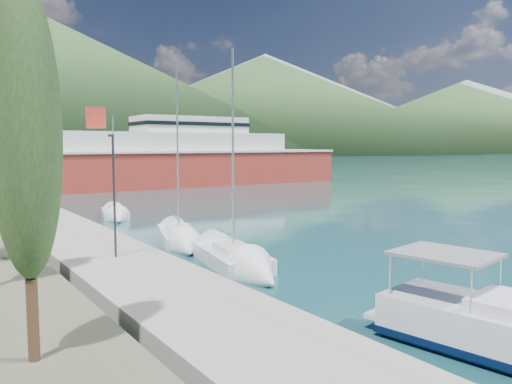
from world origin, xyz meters
TOP-DOWN VIEW (x-y plane):
  - ground at (0.00, 120.00)m, footprint 1400.00×1400.00m
  - quay at (-9.00, 26.00)m, footprint 5.00×88.00m
  - hills_far at (138.59, 618.73)m, footprint 1480.00×900.00m
  - hills_near at (98.04, 372.50)m, footprint 1010.00×520.00m
  - lamp_posts at (-9.00, 14.82)m, footprint 0.15×47.88m
  - sailboat_near at (-3.74, 9.49)m, footprint 4.11×8.84m
  - sailboat_mid at (-3.43, 17.15)m, footprint 4.79×8.78m
  - sailboat_far at (-3.02, 30.60)m, footprint 3.72×6.92m
  - ferry at (13.59, 61.30)m, footprint 62.26×14.11m

SIDE VIEW (x-z plane):
  - ground at x=0.00m, z-range 0.00..0.00m
  - sailboat_far at x=-3.02m, z-range -4.57..5.13m
  - sailboat_mid at x=-3.43m, z-range -5.83..6.42m
  - sailboat_near at x=-3.74m, z-range -5.79..6.44m
  - quay at x=-9.00m, z-range 0.00..0.80m
  - ferry at x=13.59m, z-range -2.41..9.91m
  - lamp_posts at x=-9.00m, z-range 1.05..7.11m
  - hills_near at x=98.04m, z-range -8.32..106.68m
  - hills_far at x=138.59m, z-range -12.61..167.39m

